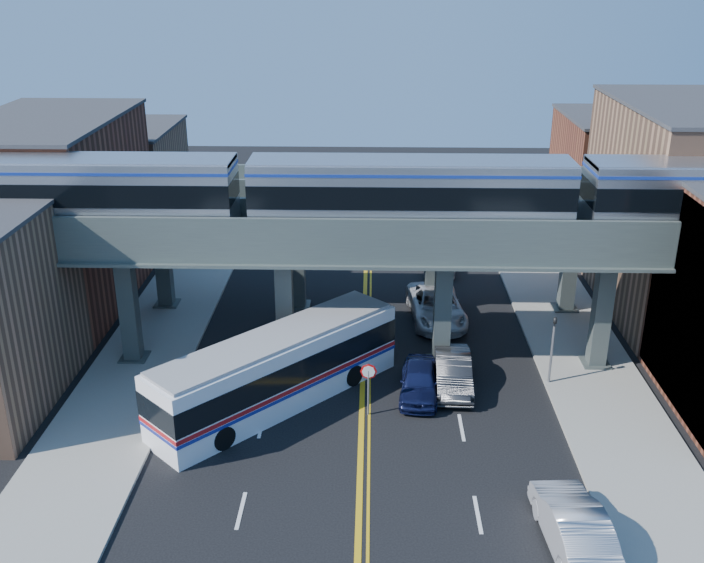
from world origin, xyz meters
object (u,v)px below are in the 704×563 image
Objects in this scene: transit_bus at (278,370)px; car_lane_c at (436,306)px; stop_sign at (368,381)px; car_lane_a at (419,381)px; traffic_signal at (553,343)px; car_lane_b at (453,372)px; transit_train at (410,191)px; car_lane_d at (439,258)px; car_parked_curb at (574,526)px.

transit_bus is 1.81× the size of car_lane_c.
stop_sign reaches higher than car_lane_a.
car_lane_b is (-4.77, -0.32, -1.49)m from traffic_signal.
car_lane_b is (4.13, 2.68, -0.94)m from stop_sign.
traffic_signal reaches higher than transit_bus.
traffic_signal is 0.91× the size of car_lane_a.
transit_train is 18.01× the size of stop_sign.
transit_bus is 12.52m from car_lane_c.
transit_bus is at bearing -171.32° from traffic_signal.
transit_train is 16.54m from car_lane_d.
transit_bus is at bearing 166.83° from stop_sign.
stop_sign is 3.21m from car_lane_a.
transit_bus is at bearing -113.09° from car_lane_d.
stop_sign reaches higher than car_lane_d.
car_lane_c is (1.45, 8.64, 0.11)m from car_lane_a.
car_lane_a is at bearing -94.12° from car_lane_d.
stop_sign is at bearing -100.52° from car_lane_d.
transit_train is at bearing -72.69° from car_parked_curb.
stop_sign is at bearing -54.14° from car_parked_curb.
car_lane_b is (2.24, -2.32, -8.46)m from transit_train.
car_lane_a is 0.91× the size of car_lane_b.
car_lane_d is (2.26, 17.06, -0.01)m from car_lane_a.
car_lane_c reaches higher than car_lane_b.
traffic_signal is 5.01m from car_lane_b.
car_lane_a is 0.72× the size of car_lane_c.
car_lane_d is at bearing 76.03° from stop_sign.
car_lane_a is at bearing 37.06° from stop_sign.
transit_train is 7.53× the size of car_lane_c.
transit_train is at bearing -12.99° from transit_bus.
stop_sign is (-1.89, -5.00, -7.51)m from transit_train.
car_lane_d is 0.96× the size of car_parked_curb.
car_lane_c is (3.88, 10.48, -0.89)m from stop_sign.
traffic_signal is 13.31m from transit_bus.
transit_train is 8.76× the size of car_parked_curb.
transit_train is at bearing 104.72° from car_lane_a.
traffic_signal is 6.74m from car_lane_a.
transit_train is 9.05m from car_lane_b.
traffic_signal is (8.90, 3.00, 0.54)m from stop_sign.
transit_bus is 6.80m from car_lane_a.
car_lane_b is at bearing 31.29° from car_lane_a.
transit_bus reaches higher than car_parked_curb.
traffic_signal reaches higher than stop_sign.
transit_train reaches higher than car_parked_curb.
car_lane_d is 27.67m from car_parked_curb.
stop_sign is at bearing -110.68° from transit_train.
car_lane_a is 0.87× the size of car_lane_d.
car_parked_curb is at bearing -72.44° from car_lane_b.
traffic_signal is 9.12m from car_lane_c.
car_lane_a is (-6.46, -1.16, -1.53)m from traffic_signal.
stop_sign is 11.22m from car_lane_c.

